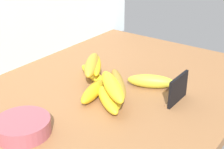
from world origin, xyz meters
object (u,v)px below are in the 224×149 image
at_px(chalkboard_sign, 178,90).
at_px(fruit_bowl, 23,127).
at_px(banana_0, 108,99).
at_px(banana_7, 96,65).
at_px(banana_6, 118,83).
at_px(banana_2, 93,75).
at_px(banana_5, 92,65).
at_px(banana_8, 112,86).
at_px(banana_1, 93,91).
at_px(banana_3, 115,94).
at_px(banana_4, 151,81).

distance_m(chalkboard_sign, fruit_bowl, 0.45).
xyz_separation_m(banana_0, banana_7, (0.13, 0.14, 0.03)).
bearing_deg(banana_6, fruit_bowl, 161.63).
relative_size(banana_0, banana_6, 0.85).
relative_size(banana_2, banana_5, 0.93).
bearing_deg(banana_8, banana_5, 57.74).
bearing_deg(banana_1, banana_3, -69.50).
distance_m(banana_3, banana_4, 0.14).
bearing_deg(banana_7, banana_0, -131.54).
relative_size(banana_1, banana_3, 0.86).
relative_size(banana_1, banana_6, 0.78).
distance_m(fruit_bowl, banana_6, 0.30).
distance_m(banana_1, banana_7, 0.14).
bearing_deg(banana_0, banana_4, -13.62).
bearing_deg(chalkboard_sign, banana_4, 72.63).
distance_m(banana_1, banana_3, 0.07).
relative_size(fruit_bowl, banana_6, 0.73).
distance_m(banana_7, banana_8, 0.19).
bearing_deg(banana_0, banana_1, 77.39).
bearing_deg(banana_0, banana_3, -0.41).
height_order(banana_2, banana_8, banana_8).
bearing_deg(banana_6, banana_2, 65.67).
relative_size(banana_2, banana_8, 0.92).
xyz_separation_m(banana_0, banana_3, (0.04, -0.00, -0.00)).
distance_m(banana_1, banana_6, 0.08).
relative_size(fruit_bowl, banana_4, 0.93).
bearing_deg(chalkboard_sign, banana_5, 96.17).
distance_m(banana_0, banana_8, 0.04).
relative_size(banana_0, banana_5, 0.87).
relative_size(fruit_bowl, banana_2, 0.80).
height_order(banana_4, banana_5, banana_5).
bearing_deg(banana_3, banana_6, -35.22).
bearing_deg(banana_1, banana_0, -102.61).
relative_size(fruit_bowl, banana_8, 0.74).
bearing_deg(banana_2, banana_4, -72.05).
relative_size(chalkboard_sign, banana_8, 0.58).
distance_m(banana_3, banana_6, 0.04).
distance_m(banana_5, banana_7, 0.02).
bearing_deg(chalkboard_sign, banana_6, 122.94).
bearing_deg(banana_8, banana_7, 52.57).
bearing_deg(banana_2, banana_5, 173.62).
xyz_separation_m(banana_7, banana_8, (-0.12, -0.15, 0.01)).
bearing_deg(banana_8, banana_6, 7.95).
height_order(fruit_bowl, banana_1, banana_1).
bearing_deg(banana_2, chalkboard_sign, -84.87).
relative_size(fruit_bowl, banana_5, 0.75).
distance_m(banana_1, banana_5, 0.13).
distance_m(chalkboard_sign, banana_5, 0.30).
relative_size(banana_3, banana_7, 1.05).
bearing_deg(banana_3, chalkboard_sign, -56.07).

